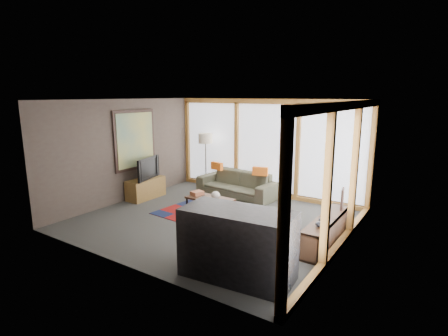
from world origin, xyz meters
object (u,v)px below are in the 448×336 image
Objects in this scene: bookshelf at (326,230)px; tv_console at (146,188)px; bar_counter at (238,244)px; floor_lamp at (206,161)px; coffee_table at (210,205)px; television at (145,168)px; sofa at (237,184)px.

tv_console is (-4.90, 0.21, 0.02)m from bookshelf.
bar_counter reaches higher than tv_console.
coffee_table is (1.38, -1.72, -0.63)m from floor_lamp.
bar_counter reaches higher than bookshelf.
television is 0.60× the size of bar_counter.
floor_lamp is (-1.15, 0.14, 0.49)m from sofa.
sofa is at bearing 98.14° from coffee_table.
sofa is 1.15× the size of bookshelf.
sofa is at bearing -64.95° from television.
sofa reaches higher than tv_console.
bookshelf is (4.16, -1.90, -0.57)m from floor_lamp.
floor_lamp is 1.84m from television.
bar_counter reaches higher than sofa.
floor_lamp is 1.52× the size of tv_console.
sofa is 2.44m from tv_console.
coffee_table is 0.66× the size of bar_counter.
television reaches higher than tv_console.
floor_lamp is at bearing 128.68° from coffee_table.
television reaches higher than sofa.
coffee_table is 2.98m from bar_counter.
floor_lamp is 1.49× the size of coffee_table.
floor_lamp is 1.92m from tv_console.
sofa is 2.10× the size of tv_console.
bookshelf is at bearing -24.55° from floor_lamp.
television reaches higher than coffee_table.
bookshelf is at bearing 63.91° from bar_counter.
tv_console is (-2.12, 0.03, 0.08)m from coffee_table.
tv_console is at bearing 146.90° from bar_counter.
sofa is at bearing 149.70° from bookshelf.
television is (0.03, -0.01, 0.55)m from tv_console.
television is at bearing 146.86° from bar_counter.
television is (-4.87, 0.20, 0.58)m from bookshelf.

